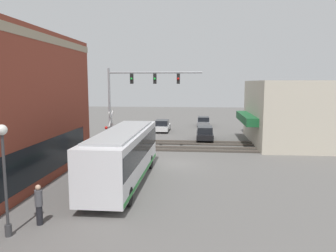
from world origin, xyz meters
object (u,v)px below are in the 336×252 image
Objects in this scene: pedestrian_by_lamp at (39,204)px; pedestrian_at_crossing at (128,143)px; city_bus at (124,154)px; parked_car_grey at (203,122)px; crossing_signal at (111,128)px; streetlamp at (4,171)px; parked_car_white at (162,126)px; parked_car_black at (205,134)px.

pedestrian_by_lamp is 15.46m from pedestrian_at_crossing.
city_bus is 28.53m from parked_car_grey.
crossing_signal is 15.17m from pedestrian_by_lamp.
streetlamp is at bearing 166.59° from parked_car_grey.
pedestrian_by_lamp is at bearing 175.29° from parked_car_white.
parked_car_grey is at bearing -20.40° from pedestrian_at_crossing.
crossing_signal is 0.81× the size of streetlamp.
pedestrian_at_crossing reaches higher than parked_car_grey.
parked_car_black is 8.03m from parked_car_white.
streetlamp reaches higher than parked_car_grey.
parked_car_black is 11.92m from parked_car_grey.
streetlamp is 25.32m from parked_car_black.
crossing_signal is 11.44m from parked_car_black.
city_bus reaches higher than parked_car_grey.
city_bus is 2.67× the size of parked_car_white.
parked_car_white is at bearing 137.92° from parked_car_grey.
crossing_signal is 0.89× the size of parked_car_grey.
pedestrian_at_crossing is (-7.13, 7.08, 0.18)m from parked_car_black.
crossing_signal is at bearing 131.30° from parked_car_black.
pedestrian_by_lamp is at bearing 160.14° from city_bus.
parked_car_grey is at bearing -10.92° from city_bus.
crossing_signal reaches higher than parked_car_white.
streetlamp is 1.10× the size of parked_car_white.
streetlamp is 36.74m from parked_car_grey.
parked_car_black is 23.86m from pedestrian_by_lamp.
city_bus is 3.00× the size of crossing_signal.
crossing_signal is 21.25m from parked_car_grey.
pedestrian_at_crossing is at bearing -76.14° from crossing_signal.
city_bus is 22.03m from parked_car_white.
city_bus is 8.35m from streetlamp.
parked_car_white reaches higher than parked_car_grey.
crossing_signal is at bearing 2.89° from pedestrian_by_lamp.
crossing_signal is 2.04m from pedestrian_at_crossing.
parked_car_black is at bearing -18.95° from pedestrian_by_lamp.
streetlamp is 1.11× the size of parked_car_black.
city_bus is 6.98m from pedestrian_by_lamp.
parked_car_black is 0.98× the size of parked_car_grey.
pedestrian_at_crossing is at bearing -2.48° from pedestrian_by_lamp.
pedestrian_by_lamp reaches higher than parked_car_grey.
parked_car_grey is (5.98, -5.40, -0.06)m from parked_car_white.
crossing_signal is 2.06× the size of pedestrian_by_lamp.
streetlamp is at bearing 174.03° from parked_car_white.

